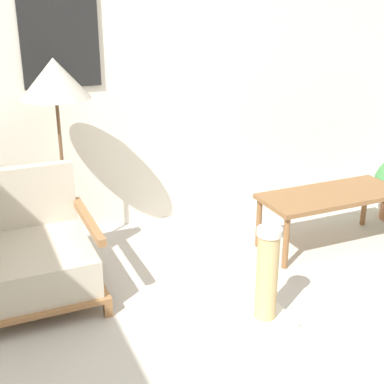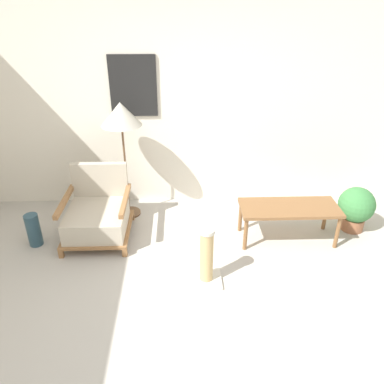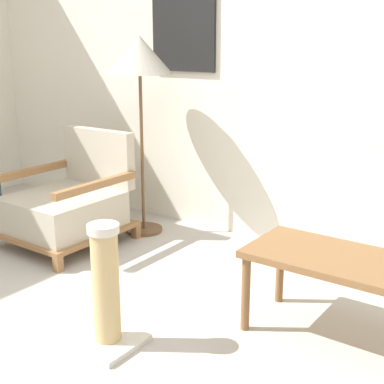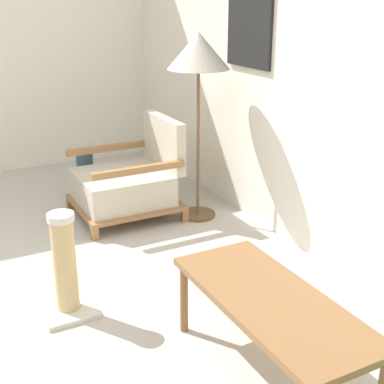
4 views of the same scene
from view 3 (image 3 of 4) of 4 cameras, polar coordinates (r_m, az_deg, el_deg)
wall_back at (r=3.81m, az=7.02°, el=14.83°), size 8.00×0.09×2.70m
armchair at (r=3.92m, az=-13.06°, el=-1.28°), size 0.73×0.79×0.78m
floor_lamp at (r=3.90m, az=-5.60°, el=13.64°), size 0.47×0.47×1.45m
coffee_table at (r=2.62m, az=17.75°, el=-8.09°), size 1.10×0.46×0.43m
scratching_post at (r=2.59m, az=-9.13°, el=-10.82°), size 0.30×0.30×0.61m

